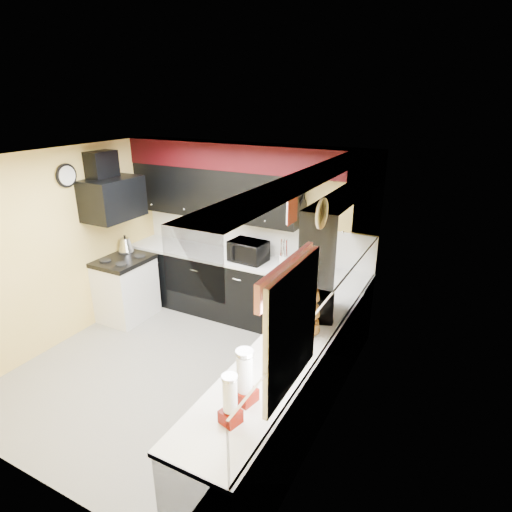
{
  "coord_description": "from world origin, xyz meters",
  "views": [
    {
      "loc": [
        2.78,
        -3.36,
        3.1
      ],
      "look_at": [
        0.55,
        0.89,
        1.27
      ],
      "focal_mm": 30.0,
      "sensor_mm": 36.0,
      "label": 1
    }
  ],
  "objects_px": {
    "toaster_oven": "(248,251)",
    "knife_block": "(315,265)",
    "kettle": "(126,245)",
    "utensil_crock": "(284,261)",
    "microwave": "(315,301)"
  },
  "relations": [
    {
      "from": "kettle",
      "to": "utensil_crock",
      "type": "bearing_deg",
      "value": 12.89
    },
    {
      "from": "toaster_oven",
      "to": "kettle",
      "type": "relative_size",
      "value": 2.17
    },
    {
      "from": "microwave",
      "to": "kettle",
      "type": "distance_m",
      "value": 3.2
    },
    {
      "from": "knife_block",
      "to": "kettle",
      "type": "height_order",
      "value": "knife_block"
    },
    {
      "from": "toaster_oven",
      "to": "knife_block",
      "type": "height_order",
      "value": "toaster_oven"
    },
    {
      "from": "utensil_crock",
      "to": "knife_block",
      "type": "height_order",
      "value": "knife_block"
    },
    {
      "from": "toaster_oven",
      "to": "microwave",
      "type": "distance_m",
      "value": 1.68
    },
    {
      "from": "microwave",
      "to": "knife_block",
      "type": "relative_size",
      "value": 2.22
    },
    {
      "from": "toaster_oven",
      "to": "microwave",
      "type": "bearing_deg",
      "value": -32.67
    },
    {
      "from": "toaster_oven",
      "to": "microwave",
      "type": "height_order",
      "value": "microwave"
    },
    {
      "from": "knife_block",
      "to": "toaster_oven",
      "type": "bearing_deg",
      "value": 164.25
    },
    {
      "from": "microwave",
      "to": "knife_block",
      "type": "height_order",
      "value": "microwave"
    },
    {
      "from": "utensil_crock",
      "to": "knife_block",
      "type": "distance_m",
      "value": 0.47
    },
    {
      "from": "kettle",
      "to": "toaster_oven",
      "type": "bearing_deg",
      "value": 14.18
    },
    {
      "from": "microwave",
      "to": "knife_block",
      "type": "distance_m",
      "value": 1.09
    }
  ]
}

